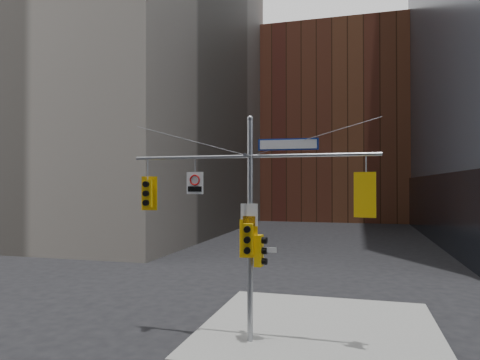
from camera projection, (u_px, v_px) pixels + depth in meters
The scene contains 12 objects.
sidewalk_corner at pixel (319, 328), 14.92m from camera, with size 8.00×8.00×0.15m, color gray.
brick_midrise at pixel (335, 129), 67.68m from camera, with size 26.00×20.00×28.00m, color brown.
signal_assembly at pixel (250, 206), 13.56m from camera, with size 8.00×0.80×7.30m.
traffic_light_west_arm at pixel (148, 193), 14.53m from camera, with size 0.56×0.47×1.16m.
traffic_light_east_arm at pixel (366, 195), 12.63m from camera, with size 0.63×0.57×1.33m.
traffic_light_pole_side at pixel (260, 251), 13.47m from camera, with size 0.40×0.34×0.99m.
traffic_light_pole_front at pixel (248, 239), 13.29m from camera, with size 0.58×0.49×1.21m.
street_sign_blade at pixel (288, 144), 13.27m from camera, with size 1.88×0.14×0.37m.
regulatory_sign_arm at pixel (195, 182), 14.05m from camera, with size 0.58×0.07×0.73m.
regulatory_sign_pole at pixel (249, 215), 13.45m from camera, with size 0.54×0.08×0.71m.
street_blade_ew at pixel (264, 250), 13.43m from camera, with size 0.79×0.09×0.16m.
street_blade_ns at pixel (253, 251), 13.99m from camera, with size 0.03×0.69×0.14m.
Camera 1 is at (3.28, -11.18, 5.08)m, focal length 32.00 mm.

